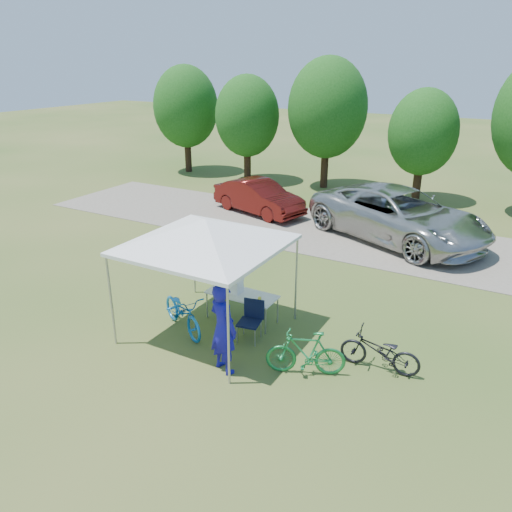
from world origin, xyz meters
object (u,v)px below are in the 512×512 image
(folding_table, at_px, (242,295))
(bike_green, at_px, (306,353))
(minivan, at_px, (398,215))
(cooler, at_px, (232,285))
(bike_blue, at_px, (183,312))
(folding_chair, at_px, (252,317))
(cyclist, at_px, (223,328))
(sedan, at_px, (259,197))
(bike_dark, at_px, (380,352))

(folding_table, bearing_deg, bike_green, -29.53)
(folding_table, relative_size, minivan, 0.27)
(cooler, relative_size, bike_blue, 0.26)
(bike_green, bearing_deg, folding_chair, -135.35)
(bike_green, bearing_deg, minivan, 159.87)
(folding_table, distance_m, bike_blue, 1.46)
(folding_table, height_order, folding_chair, folding_chair)
(cooler, distance_m, cyclist, 2.21)
(bike_green, height_order, minivan, minivan)
(folding_chair, bearing_deg, bike_blue, -173.89)
(minivan, relative_size, sedan, 1.58)
(folding_chair, relative_size, bike_blue, 0.51)
(cyclist, distance_m, sedan, 11.09)
(bike_dark, distance_m, sedan, 11.32)
(cooler, bearing_deg, bike_blue, -121.77)
(folding_chair, relative_size, bike_green, 0.58)
(folding_table, distance_m, minivan, 7.78)
(cyclist, height_order, bike_green, cyclist)
(folding_chair, xyz_separation_m, bike_blue, (-1.57, -0.47, -0.07))
(cooler, xyz_separation_m, bike_dark, (3.77, -0.42, -0.45))
(bike_dark, relative_size, minivan, 0.25)
(folding_table, height_order, cyclist, cyclist)
(folding_chair, distance_m, minivan, 8.29)
(folding_chair, distance_m, cyclist, 1.41)
(folding_chair, distance_m, bike_green, 1.75)
(cyclist, xyz_separation_m, minivan, (0.98, 9.55, -0.05))
(folding_table, relative_size, sedan, 0.42)
(bike_dark, xyz_separation_m, sedan, (-7.53, 8.46, 0.26))
(cyclist, height_order, bike_dark, cyclist)
(folding_chair, xyz_separation_m, cooler, (-0.89, 0.62, 0.33))
(folding_table, distance_m, folding_chair, 0.89)
(folding_table, xyz_separation_m, cyclist, (0.75, -1.97, 0.30))
(folding_chair, xyz_separation_m, sedan, (-4.65, 8.66, 0.14))
(folding_table, bearing_deg, minivan, 77.12)
(minivan, bearing_deg, cyclist, -161.68)
(bike_blue, bearing_deg, folding_table, -12.71)
(cooler, bearing_deg, folding_chair, -34.89)
(cooler, relative_size, sedan, 0.12)
(bike_green, distance_m, sedan, 11.23)
(folding_table, bearing_deg, folding_chair, -44.81)
(cooler, height_order, sedan, sedan)
(bike_green, bearing_deg, folding_table, -142.97)
(minivan, bearing_deg, folding_table, -168.69)
(sedan, bearing_deg, folding_table, -137.19)
(sedan, bearing_deg, bike_green, -129.83)
(folding_chair, relative_size, bike_dark, 0.57)
(folding_table, relative_size, cyclist, 0.89)
(bike_blue, distance_m, sedan, 9.64)
(folding_chair, distance_m, bike_dark, 2.89)
(cyclist, bearing_deg, folding_chair, -64.43)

